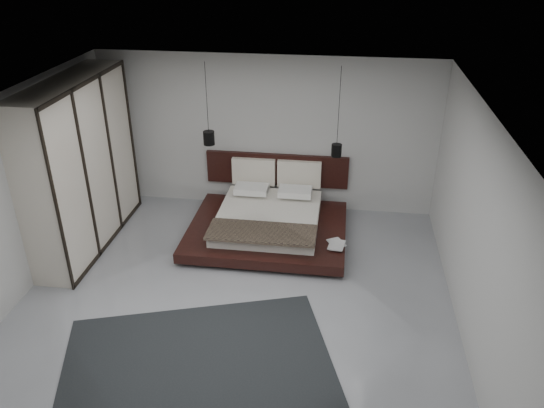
# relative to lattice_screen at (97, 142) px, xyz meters

# --- Properties ---
(floor) EXTENTS (6.00, 6.00, 0.00)m
(floor) POSITION_rel_lattice_screen_xyz_m (2.95, -2.45, -1.30)
(floor) COLOR #96999E
(floor) RESTS_ON ground
(ceiling) EXTENTS (6.00, 6.00, 0.00)m
(ceiling) POSITION_rel_lattice_screen_xyz_m (2.95, -2.45, 1.50)
(ceiling) COLOR white
(ceiling) RESTS_ON wall_back
(wall_back) EXTENTS (6.00, 0.00, 6.00)m
(wall_back) POSITION_rel_lattice_screen_xyz_m (2.95, 0.55, 0.10)
(wall_back) COLOR #AFAFAD
(wall_back) RESTS_ON floor
(wall_front) EXTENTS (6.00, 0.00, 6.00)m
(wall_front) POSITION_rel_lattice_screen_xyz_m (2.95, -5.45, 0.10)
(wall_front) COLOR #AFAFAD
(wall_front) RESTS_ON floor
(wall_left) EXTENTS (0.00, 6.00, 6.00)m
(wall_left) POSITION_rel_lattice_screen_xyz_m (-0.05, -2.45, 0.10)
(wall_left) COLOR #AFAFAD
(wall_left) RESTS_ON floor
(wall_right) EXTENTS (0.00, 6.00, 6.00)m
(wall_right) POSITION_rel_lattice_screen_xyz_m (5.95, -2.45, 0.10)
(wall_right) COLOR #AFAFAD
(wall_right) RESTS_ON floor
(lattice_screen) EXTENTS (0.05, 0.90, 2.60)m
(lattice_screen) POSITION_rel_lattice_screen_xyz_m (0.00, 0.00, 0.00)
(lattice_screen) COLOR black
(lattice_screen) RESTS_ON floor
(bed) EXTENTS (2.59, 2.31, 1.04)m
(bed) POSITION_rel_lattice_screen_xyz_m (3.14, -0.53, -1.02)
(bed) COLOR black
(bed) RESTS_ON floor
(book_lower) EXTENTS (0.33, 0.36, 0.03)m
(book_lower) POSITION_rel_lattice_screen_xyz_m (4.21, -1.16, -1.05)
(book_lower) COLOR #99724C
(book_lower) RESTS_ON bed
(book_upper) EXTENTS (0.28, 0.36, 0.02)m
(book_upper) POSITION_rel_lattice_screen_xyz_m (4.19, -1.19, -1.02)
(book_upper) COLOR #99724C
(book_upper) RESTS_ON book_lower
(pendant_left) EXTENTS (0.19, 0.19, 1.38)m
(pendant_left) POSITION_rel_lattice_screen_xyz_m (2.08, -0.15, 0.24)
(pendant_left) COLOR black
(pendant_left) RESTS_ON ceiling
(pendant_right) EXTENTS (0.17, 0.17, 1.47)m
(pendant_right) POSITION_rel_lattice_screen_xyz_m (4.21, -0.15, 0.14)
(pendant_right) COLOR black
(pendant_right) RESTS_ON ceiling
(wardrobe) EXTENTS (0.65, 2.75, 2.70)m
(wardrobe) POSITION_rel_lattice_screen_xyz_m (0.25, -1.14, 0.05)
(wardrobe) COLOR beige
(wardrobe) RESTS_ON floor
(rug) EXTENTS (3.72, 3.14, 0.01)m
(rug) POSITION_rel_lattice_screen_xyz_m (2.77, -3.76, -1.29)
(rug) COLOR black
(rug) RESTS_ON floor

